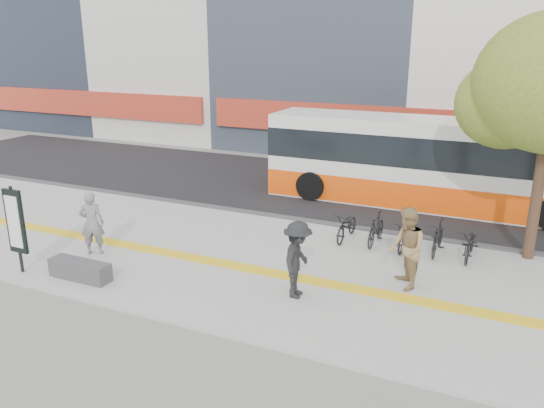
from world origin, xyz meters
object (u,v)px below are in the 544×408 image
at_px(signboard, 15,223).
at_px(pedestrian_tan, 407,249).
at_px(bench, 80,270).
at_px(bus, 429,165).
at_px(pedestrian_dark, 297,260).
at_px(seated_woman, 92,223).

xyz_separation_m(signboard, pedestrian_tan, (8.77, 3.08, -0.33)).
xyz_separation_m(bench, signboard, (-1.60, -0.31, 1.06)).
bearing_deg(bus, pedestrian_tan, -84.95).
xyz_separation_m(signboard, pedestrian_dark, (6.68, 1.63, -0.41)).
relative_size(bench, bus, 0.14).
bearing_deg(pedestrian_tan, bench, -96.01).
relative_size(bus, pedestrian_dark, 6.31).
relative_size(bus, seated_woman, 6.42).
bearing_deg(pedestrian_tan, bus, 157.92).
distance_m(signboard, seated_woman, 1.90).
bearing_deg(bus, bench, -124.08).
bearing_deg(pedestrian_tan, seated_woman, -107.14).
relative_size(seated_woman, pedestrian_dark, 0.98).
bearing_deg(seated_woman, bus, -161.54).
distance_m(pedestrian_tan, pedestrian_dark, 2.55).
bearing_deg(pedestrian_dark, bench, 98.96).
bearing_deg(pedestrian_dark, signboard, 98.07).
bearing_deg(bench, pedestrian_dark, 14.57).
distance_m(signboard, bus, 12.91).
bearing_deg(bus, signboard, -129.20).
height_order(bus, seated_woman, bus).
bearing_deg(pedestrian_dark, bus, -15.62).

